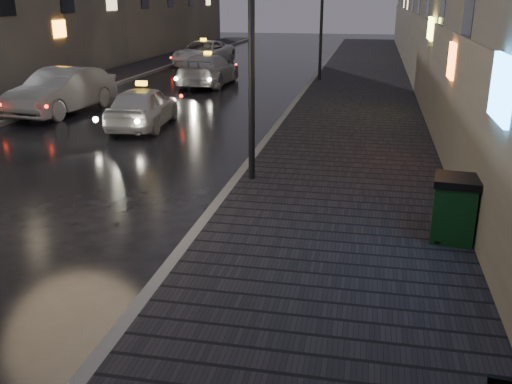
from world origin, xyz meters
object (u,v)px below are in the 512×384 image
at_px(lamp_far, 322,7).
at_px(taxi_far, 204,53).
at_px(taxi_near, 143,106).
at_px(car_left_mid, 62,91).
at_px(lamp_near, 251,22).
at_px(taxi_mid, 208,70).
at_px(trash_bin, 454,208).

xyz_separation_m(lamp_far, taxi_far, (-7.54, 5.94, -2.76)).
distance_m(taxi_near, car_left_mid, 4.08).
height_order(lamp_near, taxi_near, lamp_near).
height_order(lamp_near, car_left_mid, lamp_near).
height_order(lamp_far, taxi_near, lamp_far).
xyz_separation_m(lamp_near, taxi_far, (-7.54, 21.94, -2.76)).
bearing_deg(car_left_mid, taxi_near, -17.86).
bearing_deg(lamp_near, lamp_far, 90.00).
xyz_separation_m(lamp_far, taxi_near, (-4.61, -10.90, -2.83)).
xyz_separation_m(lamp_near, lamp_far, (0.00, 16.00, 0.00)).
bearing_deg(lamp_far, taxi_near, -112.93).
distance_m(lamp_near, taxi_mid, 15.33).
bearing_deg(taxi_near, car_left_mid, -29.17).
xyz_separation_m(trash_bin, taxi_far, (-11.49, 24.59, 0.03)).
bearing_deg(lamp_far, lamp_near, -90.00).
bearing_deg(taxi_far, trash_bin, -58.35).
distance_m(trash_bin, taxi_far, 27.14).
bearing_deg(lamp_near, taxi_near, 132.13).
bearing_deg(car_left_mid, taxi_far, 93.07).
xyz_separation_m(lamp_near, car_left_mid, (-8.34, 6.75, -2.71)).
relative_size(lamp_near, trash_bin, 4.84).
bearing_deg(car_left_mid, trash_bin, -31.34).
bearing_deg(lamp_near, car_left_mid, 141.00).
bearing_deg(taxi_mid, taxi_far, -71.63).
distance_m(lamp_near, taxi_far, 23.37).
distance_m(trash_bin, car_left_mid, 15.47).
relative_size(trash_bin, taxi_mid, 0.22).
bearing_deg(taxi_near, trash_bin, 132.63).
relative_size(lamp_near, car_left_mid, 1.11).
xyz_separation_m(trash_bin, taxi_near, (-8.56, 7.75, -0.04)).
xyz_separation_m(lamp_near, taxi_near, (-4.61, 5.10, -2.83)).
bearing_deg(trash_bin, taxi_far, 121.63).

